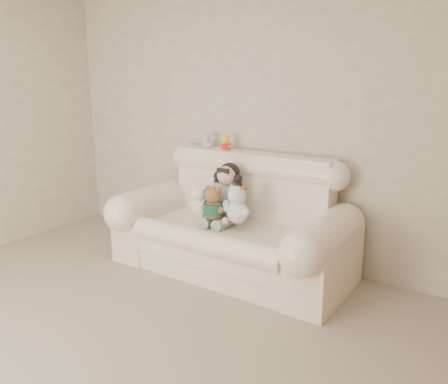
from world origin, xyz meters
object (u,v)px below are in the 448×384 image
(seated_child, at_px, (227,193))
(cream_teddy, at_px, (200,198))
(white_cat, at_px, (238,200))
(sofa, at_px, (230,216))
(brown_teddy, at_px, (214,200))

(seated_child, bearing_deg, cream_teddy, -136.66)
(white_cat, bearing_deg, sofa, 151.54)
(sofa, height_order, cream_teddy, sofa)
(sofa, bearing_deg, white_cat, -35.66)
(white_cat, bearing_deg, cream_teddy, -170.38)
(white_cat, distance_m, cream_teddy, 0.38)
(sofa, relative_size, white_cat, 5.37)
(sofa, distance_m, white_cat, 0.24)
(brown_teddy, distance_m, cream_teddy, 0.17)
(seated_child, bearing_deg, brown_teddy, -95.53)
(seated_child, distance_m, white_cat, 0.28)
(seated_child, relative_size, white_cat, 1.40)
(sofa, xyz_separation_m, white_cat, (0.13, -0.10, 0.18))
(brown_teddy, bearing_deg, seated_child, 74.97)
(seated_child, height_order, white_cat, seated_child)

